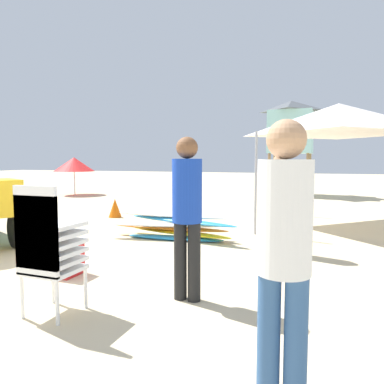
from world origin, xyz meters
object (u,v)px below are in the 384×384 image
beach_umbrella_left (74,164)px  cooler_box (62,259)px  traffic_cone_far (115,208)px  stacked_plastic_chairs (46,242)px  lifeguard_near_right (284,246)px  surfboard_pile (173,226)px  lifeguard_near_center (279,197)px  lifeguard_near_left (187,207)px  popup_canopy (339,119)px  lifeguard_tower (291,127)px

beach_umbrella_left → cooler_box: (7.22, -9.41, -1.12)m
traffic_cone_far → stacked_plastic_chairs: bearing=-63.4°
stacked_plastic_chairs → lifeguard_near_right: bearing=-13.9°
surfboard_pile → beach_umbrella_left: 10.34m
stacked_plastic_chairs → lifeguard_near_center: lifeguard_near_center is taller
beach_umbrella_left → lifeguard_near_left: bearing=-46.7°
surfboard_pile → cooler_box: surfboard_pile is taller
lifeguard_near_center → popup_canopy: bearing=73.1°
lifeguard_near_left → surfboard_pile: bearing=116.4°
surfboard_pile → popup_canopy: size_ratio=0.85×
surfboard_pile → lifeguard_tower: bearing=83.7°
lifeguard_near_left → cooler_box: size_ratio=4.02×
lifeguard_near_left → lifeguard_near_right: 1.89m
popup_canopy → cooler_box: bearing=-123.7°
lifeguard_near_center → traffic_cone_far: bearing=153.2°
lifeguard_near_right → popup_canopy: popup_canopy is taller
surfboard_pile → traffic_cone_far: (-2.53, 1.93, 0.01)m
surfboard_pile → traffic_cone_far: size_ratio=5.41×
traffic_cone_far → cooler_box: (2.06, -4.52, -0.04)m
stacked_plastic_chairs → cooler_box: bearing=124.5°
surfboard_pile → popup_canopy: 4.47m
stacked_plastic_chairs → traffic_cone_far: size_ratio=2.61×
lifeguard_near_center → lifeguard_tower: (-0.93, 10.54, 2.01)m
surfboard_pile → cooler_box: 2.64m
traffic_cone_far → cooler_box: size_ratio=1.12×
beach_umbrella_left → traffic_cone_far: 7.19m
traffic_cone_far → popup_canopy: bearing=6.4°
lifeguard_near_right → lifeguard_tower: (-1.47, 14.44, 1.92)m
cooler_box → surfboard_pile: bearing=79.6°
lifeguard_near_right → beach_umbrella_left: size_ratio=1.00×
lifeguard_near_left → beach_umbrella_left: lifeguard_near_left is taller
popup_canopy → cooler_box: 6.56m
popup_canopy → beach_umbrella_left: size_ratio=1.80×
stacked_plastic_chairs → lifeguard_near_center: bearing=62.2°
surfboard_pile → lifeguard_near_center: bearing=-10.9°
lifeguard_near_right → cooler_box: lifeguard_near_right is taller
surfboard_pile → lifeguard_near_center: (2.06, -0.40, 0.69)m
lifeguard_tower → beach_umbrella_left: (-8.82, -3.32, -1.61)m
surfboard_pile → traffic_cone_far: traffic_cone_far is taller
lifeguard_near_center → cooler_box: lifeguard_near_center is taller
popup_canopy → cooler_box: size_ratio=7.14×
lifeguard_near_left → lifeguard_tower: size_ratio=0.44×
lifeguard_near_center → lifeguard_near_left: bearing=-105.0°
beach_umbrella_left → cooler_box: beach_umbrella_left is taller
cooler_box → lifeguard_tower: bearing=82.8°
lifeguard_near_right → beach_umbrella_left: lifeguard_near_right is taller
lifeguard_near_right → lifeguard_tower: bearing=95.8°
lifeguard_near_right → traffic_cone_far: size_ratio=3.56×
lifeguard_near_center → beach_umbrella_left: size_ratio=0.93×
stacked_plastic_chairs → popup_canopy: popup_canopy is taller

